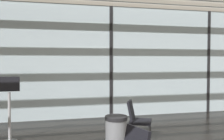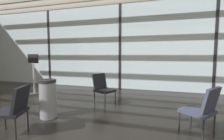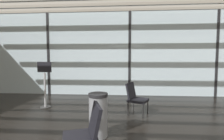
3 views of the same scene
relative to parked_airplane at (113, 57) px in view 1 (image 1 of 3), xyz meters
name	(u,v)px [view 1 (image 1 of 3)]	position (x,y,z in m)	size (l,w,h in m)	color
glass_curtain_wall	(111,62)	(-1.28, -4.89, -0.21)	(14.00, 0.08, 3.51)	silver
window_mullion_1	(111,62)	(-1.28, -4.89, -0.21)	(0.10, 0.12, 3.51)	black
window_mullion_2	(208,62)	(2.22, -4.89, -0.21)	(0.10, 0.12, 3.51)	black
parked_airplane	(113,57)	(0.00, 0.00, 0.00)	(12.12, 3.93, 3.93)	silver
lounge_chair_2	(137,117)	(-1.21, -7.22, -1.47)	(0.68, 0.66, 0.87)	black
info_sign	(9,112)	(-3.99, -6.82, -1.29)	(0.44, 0.32, 1.44)	#333333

